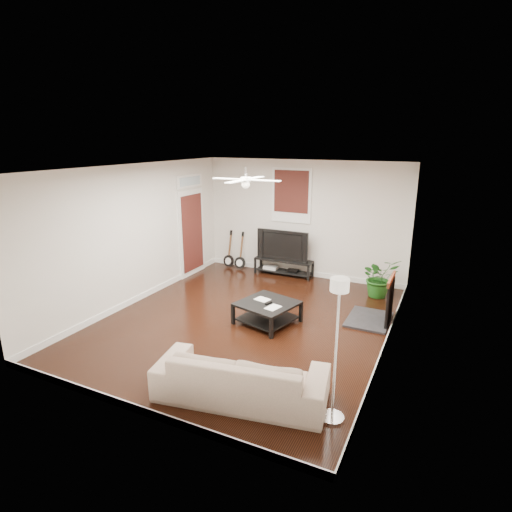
{
  "coord_description": "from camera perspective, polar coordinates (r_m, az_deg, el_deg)",
  "views": [
    {
      "loc": [
        3.23,
        -6.31,
        3.28
      ],
      "look_at": [
        0.0,
        0.4,
        1.15
      ],
      "focal_mm": 29.02,
      "sensor_mm": 36.0,
      "label": 1
    }
  ],
  "objects": [
    {
      "name": "door_left",
      "position": [
        10.19,
        -8.87,
        4.28
      ],
      "size": [
        0.08,
        1.0,
        2.5
      ],
      "primitive_type": "cube",
      "color": "white",
      "rests_on": "wall_left"
    },
    {
      "name": "window_back",
      "position": [
        10.01,
        4.88,
        8.28
      ],
      "size": [
        1.0,
        0.06,
        1.3
      ],
      "primitive_type": "cube",
      "color": "#34130E",
      "rests_on": "wall_back"
    },
    {
      "name": "fireplace",
      "position": [
        7.9,
        16.58,
        -5.65
      ],
      "size": [
        0.8,
        1.1,
        0.92
      ],
      "primitive_type": "cube",
      "color": "black",
      "rests_on": "floor"
    },
    {
      "name": "sofa",
      "position": [
        5.56,
        -2.06,
        -16.15
      ],
      "size": [
        2.33,
        1.25,
        0.65
      ],
      "primitive_type": "imported",
      "rotation": [
        0.0,
        0.0,
        3.32
      ],
      "color": "tan",
      "rests_on": "floor"
    },
    {
      "name": "tv",
      "position": [
        10.11,
        3.92,
        1.61
      ],
      "size": [
        1.3,
        0.17,
        0.75
      ],
      "primitive_type": "imported",
      "color": "black",
      "rests_on": "tv_stand"
    },
    {
      "name": "ceiling_fan",
      "position": [
        7.12,
        -1.42,
        10.49
      ],
      "size": [
        1.24,
        1.24,
        0.32
      ],
      "primitive_type": null,
      "color": "white",
      "rests_on": "ceiling"
    },
    {
      "name": "tv_stand",
      "position": [
        10.25,
        3.82,
        -1.54
      ],
      "size": [
        1.45,
        0.39,
        0.41
      ],
      "primitive_type": "cube",
      "color": "black",
      "rests_on": "floor"
    },
    {
      "name": "floor_lamp",
      "position": [
        4.98,
        10.94,
        -12.81
      ],
      "size": [
        0.35,
        0.35,
        1.81
      ],
      "primitive_type": null,
      "rotation": [
        0.0,
        0.0,
        0.18
      ],
      "color": "silver",
      "rests_on": "floor"
    },
    {
      "name": "potted_plant",
      "position": [
        9.18,
        16.65,
        -2.82
      ],
      "size": [
        1.02,
        1.0,
        0.86
      ],
      "primitive_type": "imported",
      "rotation": [
        0.0,
        0.0,
        0.68
      ],
      "color": "#1C5819",
      "rests_on": "floor"
    },
    {
      "name": "guitar_left",
      "position": [
        10.79,
        -3.82,
        0.92
      ],
      "size": [
        0.32,
        0.24,
        0.97
      ],
      "primitive_type": null,
      "rotation": [
        0.0,
        0.0,
        -0.09
      ],
      "color": "black",
      "rests_on": "floor"
    },
    {
      "name": "room",
      "position": [
        7.33,
        -1.36,
        1.1
      ],
      "size": [
        5.01,
        6.01,
        2.81
      ],
      "color": "black",
      "rests_on": "ground"
    },
    {
      "name": "guitar_right",
      "position": [
        10.6,
        -2.25,
        0.68
      ],
      "size": [
        0.3,
        0.22,
        0.97
      ],
      "primitive_type": null,
      "rotation": [
        0.0,
        0.0,
        0.01
      ],
      "color": "black",
      "rests_on": "floor"
    },
    {
      "name": "coffee_table",
      "position": [
        7.64,
        1.55,
        -7.81
      ],
      "size": [
        1.15,
        1.15,
        0.4
      ],
      "primitive_type": "cube",
      "rotation": [
        0.0,
        0.0,
        -0.25
      ],
      "color": "black",
      "rests_on": "floor"
    },
    {
      "name": "brick_accent",
      "position": [
        7.58,
        19.28,
        0.7
      ],
      "size": [
        0.02,
        2.2,
        2.8
      ],
      "primitive_type": "cube",
      "color": "#A15833",
      "rests_on": "floor"
    }
  ]
}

